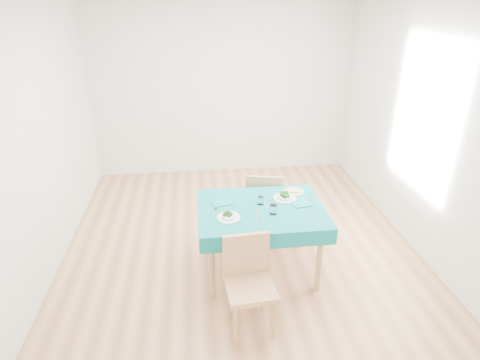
{
  "coord_description": "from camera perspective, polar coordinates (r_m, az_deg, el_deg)",
  "views": [
    {
      "loc": [
        -0.47,
        -3.92,
        2.7
      ],
      "look_at": [
        0.0,
        0.0,
        0.85
      ],
      "focal_mm": 30.0,
      "sensor_mm": 36.0,
      "label": 1
    }
  ],
  "objects": [
    {
      "name": "tumbler_side",
      "position": [
        3.88,
        4.75,
        -4.18
      ],
      "size": [
        0.07,
        0.07,
        0.09
      ],
      "primitive_type": "cylinder",
      "color": "white",
      "rests_on": "table"
    },
    {
      "name": "napkin_near",
      "position": [
        4.08,
        -2.54,
        -3.24
      ],
      "size": [
        0.23,
        0.18,
        0.01
      ],
      "primitive_type": "cube",
      "rotation": [
        0.0,
        0.0,
        0.23
      ],
      "color": "#0D7172",
      "rests_on": "table"
    },
    {
      "name": "bread_slice",
      "position": [
        4.33,
        7.64,
        -1.48
      ],
      "size": [
        0.12,
        0.12,
        0.02
      ],
      "primitive_type": "cube",
      "rotation": [
        0.0,
        0.0,
        -0.2
      ],
      "color": "beige",
      "rests_on": "side_plate"
    },
    {
      "name": "knife_far",
      "position": [
        4.17,
        10.32,
        -3.02
      ],
      "size": [
        0.02,
        0.23,
        0.0
      ],
      "primitive_type": "cube",
      "rotation": [
        0.0,
        0.0,
        0.02
      ],
      "color": "silver",
      "rests_on": "table"
    },
    {
      "name": "bowl_far",
      "position": [
        4.17,
        6.4,
        -2.23
      ],
      "size": [
        0.24,
        0.24,
        0.07
      ],
      "primitive_type": null,
      "color": "white",
      "rests_on": "table"
    },
    {
      "name": "side_plate",
      "position": [
        4.34,
        7.63,
        -1.64
      ],
      "size": [
        0.22,
        0.22,
        0.01
      ],
      "primitive_type": "cylinder",
      "color": "#A6C761",
      "rests_on": "table"
    },
    {
      "name": "bowl_near",
      "position": [
        3.8,
        -1.63,
        -5.02
      ],
      "size": [
        0.23,
        0.23,
        0.07
      ],
      "primitive_type": null,
      "color": "white",
      "rests_on": "table"
    },
    {
      "name": "chair_far",
      "position": [
        4.76,
        3.5,
        -2.12
      ],
      "size": [
        0.51,
        0.54,
        1.05
      ],
      "primitive_type": "cube",
      "rotation": [
        0.0,
        0.0,
        2.92
      ],
      "color": "#AA7F4F",
      "rests_on": "ground"
    },
    {
      "name": "table",
      "position": [
        4.19,
        2.89,
        -8.54
      ],
      "size": [
        1.25,
        0.95,
        0.76
      ],
      "primitive_type": "cube",
      "color": "#096567",
      "rests_on": "ground"
    },
    {
      "name": "tumbler_center",
      "position": [
        4.05,
        2.93,
        -2.93
      ],
      "size": [
        0.06,
        0.06,
        0.08
      ],
      "primitive_type": "cylinder",
      "color": "white",
      "rests_on": "table"
    },
    {
      "name": "napkin_far",
      "position": [
        4.1,
        8.86,
        -3.36
      ],
      "size": [
        0.22,
        0.17,
        0.01
      ],
      "primitive_type": "cube",
      "rotation": [
        0.0,
        0.0,
        0.15
      ],
      "color": "#0D7172",
      "rests_on": "table"
    },
    {
      "name": "knife_near",
      "position": [
        3.88,
        2.46,
        -4.89
      ],
      "size": [
        0.05,
        0.23,
        0.0
      ],
      "primitive_type": "cube",
      "rotation": [
        0.0,
        0.0,
        -0.12
      ],
      "color": "silver",
      "rests_on": "table"
    },
    {
      "name": "room_shell",
      "position": [
        4.17,
        0.0,
        6.2
      ],
      "size": [
        4.02,
        4.52,
        2.73
      ],
      "color": "#9B6840",
      "rests_on": "ground"
    },
    {
      "name": "chair_near",
      "position": [
        3.47,
        1.51,
        -14.06
      ],
      "size": [
        0.44,
        0.48,
        1.02
      ],
      "primitive_type": "cube",
      "rotation": [
        0.0,
        0.0,
        0.08
      ],
      "color": "#AA7F4F",
      "rests_on": "ground"
    },
    {
      "name": "fork_far",
      "position": [
        4.1,
        3.48,
        -3.2
      ],
      "size": [
        0.03,
        0.17,
        0.0
      ],
      "primitive_type": "cube",
      "rotation": [
        0.0,
        0.0,
        0.06
      ],
      "color": "silver",
      "rests_on": "table"
    },
    {
      "name": "fork_near",
      "position": [
        3.9,
        -3.21,
        -4.79
      ],
      "size": [
        0.05,
        0.19,
        0.0
      ],
      "primitive_type": "cube",
      "rotation": [
        0.0,
        0.0,
        0.13
      ],
      "color": "silver",
      "rests_on": "table"
    }
  ]
}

